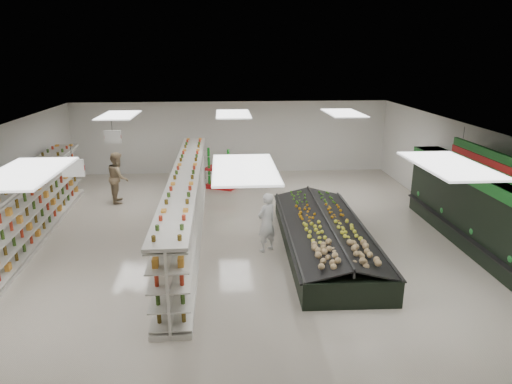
{
  "coord_description": "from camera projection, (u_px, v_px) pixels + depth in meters",
  "views": [
    {
      "loc": [
        -0.4,
        -12.33,
        5.26
      ],
      "look_at": [
        0.57,
        0.67,
        1.26
      ],
      "focal_mm": 32.0,
      "sensor_mm": 36.0,
      "label": 1
    }
  ],
  "objects": [
    {
      "name": "floor",
      "position": [
        238.0,
        240.0,
        13.32
      ],
      "size": [
        16.0,
        16.0,
        0.0
      ],
      "primitive_type": "plane",
      "color": "beige",
      "rests_on": "ground"
    },
    {
      "name": "ceiling",
      "position": [
        237.0,
        132.0,
        12.38
      ],
      "size": [
        14.0,
        16.0,
        0.02
      ],
      "primitive_type": "cube",
      "color": "white",
      "rests_on": "wall_back"
    },
    {
      "name": "wall_back",
      "position": [
        231.0,
        138.0,
        20.48
      ],
      "size": [
        14.0,
        0.02,
        3.2
      ],
      "primitive_type": "cube",
      "color": "white",
      "rests_on": "floor"
    },
    {
      "name": "wall_right",
      "position": [
        476.0,
        183.0,
        13.35
      ],
      "size": [
        0.02,
        16.0,
        3.2
      ],
      "primitive_type": "cube",
      "color": "white",
      "rests_on": "floor"
    },
    {
      "name": "produce_wall_case",
      "position": [
        488.0,
        212.0,
        11.99
      ],
      "size": [
        0.93,
        8.0,
        2.2
      ],
      "color": "black",
      "rests_on": "floor"
    },
    {
      "name": "aisle_sign_near",
      "position": [
        73.0,
        168.0,
        10.34
      ],
      "size": [
        0.52,
        0.06,
        0.75
      ],
      "color": "white",
      "rests_on": "ceiling"
    },
    {
      "name": "aisle_sign_far",
      "position": [
        113.0,
        137.0,
        14.15
      ],
      "size": [
        0.52,
        0.06,
        0.75
      ],
      "color": "white",
      "rests_on": "ceiling"
    },
    {
      "name": "hortifruti_banner",
      "position": [
        485.0,
        160.0,
        11.56
      ],
      "size": [
        0.12,
        3.2,
        0.95
      ],
      "color": "#1D6D25",
      "rests_on": "ceiling"
    },
    {
      "name": "gondola_left",
      "position": [
        15.0,
        223.0,
        12.17
      ],
      "size": [
        1.42,
        11.27,
        1.95
      ],
      "rotation": [
        0.0,
        0.0,
        0.05
      ],
      "color": "silver",
      "rests_on": "floor"
    },
    {
      "name": "gondola_center",
      "position": [
        187.0,
        205.0,
        13.67
      ],
      "size": [
        0.88,
        11.03,
        1.91
      ],
      "rotation": [
        0.0,
        0.0,
        0.01
      ],
      "color": "silver",
      "rests_on": "floor"
    },
    {
      "name": "produce_island",
      "position": [
        325.0,
        235.0,
        12.6
      ],
      "size": [
        2.45,
        6.36,
        0.94
      ],
      "rotation": [
        0.0,
        0.0,
        -0.03
      ],
      "color": "black",
      "rests_on": "floor"
    },
    {
      "name": "soda_endcap",
      "position": [
        222.0,
        170.0,
        18.32
      ],
      "size": [
        1.41,
        1.23,
        1.51
      ],
      "rotation": [
        0.0,
        0.0,
        -0.43
      ],
      "color": "red",
      "rests_on": "floor"
    },
    {
      "name": "shopper_main",
      "position": [
        267.0,
        222.0,
        12.39
      ],
      "size": [
        0.73,
        0.69,
        1.67
      ],
      "primitive_type": "imported",
      "rotation": [
        0.0,
        0.0,
        3.8
      ],
      "color": "white",
      "rests_on": "floor"
    },
    {
      "name": "shopper_background",
      "position": [
        118.0,
        177.0,
        16.52
      ],
      "size": [
        0.68,
        0.97,
        1.85
      ],
      "primitive_type": "imported",
      "rotation": [
        0.0,
        0.0,
        1.72
      ],
      "color": "tan",
      "rests_on": "floor"
    }
  ]
}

